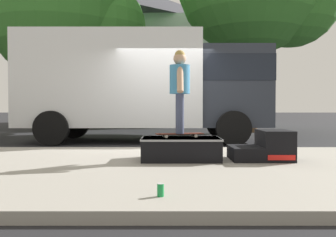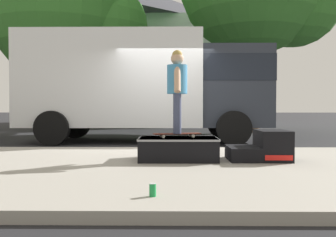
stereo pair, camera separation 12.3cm
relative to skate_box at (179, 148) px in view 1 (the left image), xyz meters
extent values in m
plane|color=black|center=(-0.28, 2.46, -0.32)|extent=(140.00, 140.00, 0.00)
cube|color=gray|center=(-0.28, -0.54, -0.26)|extent=(50.00, 5.00, 0.12)
cube|color=black|center=(0.00, 0.00, -0.01)|extent=(1.26, 0.83, 0.37)
cube|color=gray|center=(0.00, 0.00, 0.15)|extent=(1.28, 0.85, 0.03)
cube|color=black|center=(1.05, 0.00, -0.09)|extent=(0.48, 0.76, 0.22)
cube|color=black|center=(1.54, 0.00, 0.05)|extent=(0.48, 0.76, 0.49)
cube|color=red|center=(1.54, -0.39, -0.11)|extent=(0.42, 0.01, 0.08)
cube|color=#4C1E14|center=(-0.02, 0.05, 0.23)|extent=(0.81, 0.38, 0.02)
cylinder|color=silver|center=(0.20, 0.19, 0.20)|extent=(0.06, 0.04, 0.05)
cylinder|color=silver|center=(0.25, 0.02, 0.20)|extent=(0.06, 0.04, 0.05)
cylinder|color=silver|center=(-0.28, 0.07, 0.20)|extent=(0.06, 0.04, 0.05)
cylinder|color=silver|center=(-0.24, -0.10, 0.20)|extent=(0.06, 0.04, 0.05)
cylinder|color=#3F4766|center=(-0.02, 0.13, 0.56)|extent=(0.13, 0.13, 0.65)
cylinder|color=#3F4766|center=(-0.02, -0.04, 0.56)|extent=(0.13, 0.13, 0.65)
cylinder|color=#3F8CBF|center=(-0.02, 0.05, 1.12)|extent=(0.33, 0.33, 0.47)
cylinder|color=tan|center=(-0.02, 0.25, 1.11)|extent=(0.10, 0.29, 0.45)
cylinder|color=tan|center=(-0.02, -0.16, 1.11)|extent=(0.10, 0.29, 0.45)
sphere|color=tan|center=(-0.02, 0.05, 1.46)|extent=(0.21, 0.21, 0.21)
sphere|color=tan|center=(-0.02, 0.05, 1.52)|extent=(0.17, 0.17, 0.17)
cylinder|color=#198C3F|center=(-0.29, -2.53, -0.13)|extent=(0.07, 0.07, 0.12)
cylinder|color=silver|center=(-0.29, -2.53, -0.07)|extent=(0.06, 0.06, 0.00)
cube|color=white|center=(-1.82, 4.66, 1.43)|extent=(5.00, 2.35, 2.60)
cube|color=#282D38|center=(1.63, 4.66, 1.23)|extent=(1.90, 2.16, 2.20)
cube|color=black|center=(1.63, 4.66, 1.72)|extent=(1.92, 2.19, 0.70)
cylinder|color=black|center=(1.48, 5.84, 0.13)|extent=(0.90, 0.28, 0.90)
cylinder|color=black|center=(1.48, 3.49, 0.13)|extent=(0.90, 0.28, 0.90)
cylinder|color=black|center=(-3.21, 5.84, 0.13)|extent=(0.90, 0.28, 0.90)
cylinder|color=black|center=(-3.21, 3.49, 0.13)|extent=(0.90, 0.28, 0.90)
cylinder|color=brown|center=(-4.72, 9.46, 1.23)|extent=(0.56, 0.56, 3.10)
sphere|color=#387A2D|center=(-4.72, 9.46, 4.72)|extent=(5.97, 5.97, 5.97)
sphere|color=#387A2D|center=(-3.07, 9.46, 3.98)|extent=(3.88, 3.88, 3.88)
cylinder|color=brown|center=(3.06, 8.75, 1.74)|extent=(0.56, 0.56, 4.10)
cube|color=silver|center=(-2.01, 17.46, 2.68)|extent=(9.00, 7.50, 6.00)
cube|color=#B2ADA3|center=(-2.01, 13.46, 1.08)|extent=(9.00, 0.50, 2.80)
pyramid|color=#38383F|center=(-2.01, 17.46, 6.88)|extent=(9.54, 7.95, 2.40)
camera|label=1|loc=(-0.21, -6.08, 0.66)|focal=39.84mm
camera|label=2|loc=(-0.09, -6.08, 0.66)|focal=39.84mm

